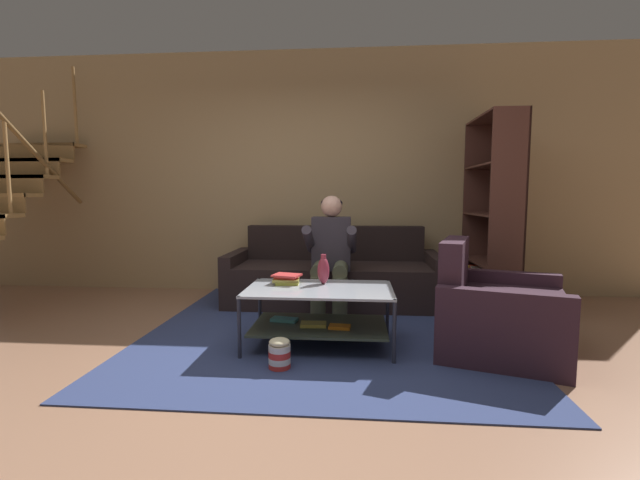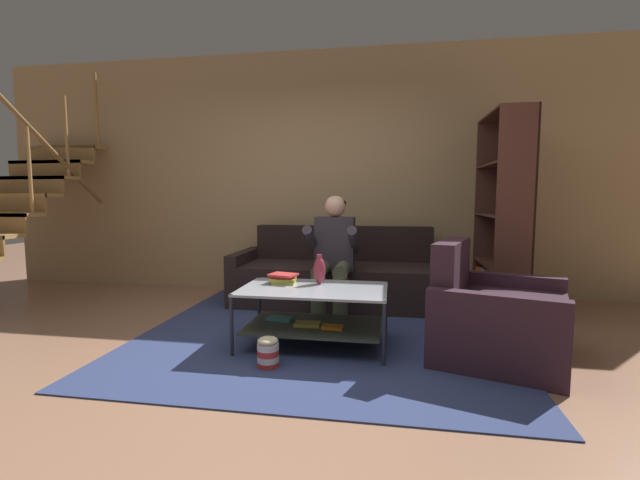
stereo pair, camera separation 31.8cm
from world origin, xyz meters
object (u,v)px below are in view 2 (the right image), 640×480
Objects in this scene: couch at (340,278)px; coffee_table at (313,307)px; person_seated_center at (333,251)px; vase at (319,270)px; popcorn_tub at (268,352)px; book_stack at (283,278)px; armchair at (494,320)px; bookshelf at (503,242)px.

couch reaches higher than coffee_table.
person_seated_center is 0.70m from vase.
popcorn_tub is at bearing -111.70° from vase.
book_stack is (-0.30, -0.02, -0.07)m from vase.
person_seated_center reaches higher than vase.
person_seated_center reaches higher than armchair.
person_seated_center is 4.83× the size of book_stack.
bookshelf reaches higher than couch.
person_seated_center reaches higher than popcorn_tub.
person_seated_center is 0.60× the size of bookshelf.
couch is 2.02× the size of coffee_table.
coffee_table is 0.57× the size of bookshelf.
couch is 9.33× the size of book_stack.
couch is 9.42× the size of vase.
vase is 2.03m from bookshelf.
coffee_table is 0.56m from popcorn_tub.
book_stack is at bearing -176.40° from vase.
armchair is (-0.36, -1.32, -0.43)m from bookshelf.
armchair is at bearing -47.19° from couch.
vase is 1.12× the size of popcorn_tub.
coffee_table is (-0.04, -1.38, 0.03)m from couch.
armchair reaches higher than couch.
vase is at bearing 172.33° from armchair.
bookshelf is 1.44m from armchair.
book_stack is at bearing 94.41° from popcorn_tub.
vase is 0.82m from popcorn_tub.
book_stack is 2.30m from bookshelf.
bookshelf reaches higher than coffee_table.
popcorn_tub is (-0.27, -1.33, -0.54)m from person_seated_center.
popcorn_tub is (-1.57, -0.45, -0.18)m from armchair.
couch is at bearing 90.00° from person_seated_center.
armchair reaches higher than popcorn_tub.
book_stack is (-0.27, 0.13, 0.19)m from coffee_table.
bookshelf is at bearing 34.47° from vase.
popcorn_tub is at bearing -163.92° from armchair.
couch is at bearing 81.79° from popcorn_tub.
person_seated_center is at bearing 145.94° from armchair.
armchair is (1.30, -0.88, -0.36)m from person_seated_center.
couch is at bearing 75.81° from book_stack.
bookshelf is at bearing 37.52° from coffee_table.
vase is (0.02, 0.15, 0.27)m from coffee_table.
couch is at bearing 177.36° from bookshelf.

